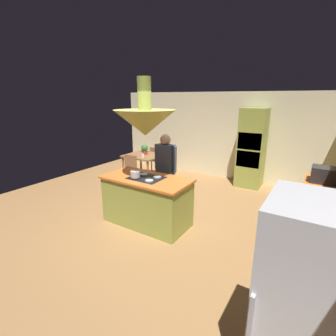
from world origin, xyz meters
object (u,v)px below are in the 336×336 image
cooking_pot_on_cooktop (135,174)px  person_at_island (165,168)px  oven_tower (252,148)px  canister_sugar (324,197)px  chair_by_back_wall (157,158)px  dining_table (144,158)px  potted_plant_on_table (145,149)px  chair_facing_island (128,169)px  microwave_on_counter (326,175)px  canister_flour (324,203)px  refrigerator (307,311)px  cup_on_table (143,156)px  kitchen_island (147,201)px

cooking_pot_on_cooktop → person_at_island: bearing=80.6°
oven_tower → canister_sugar: size_ratio=10.71×
chair_by_back_wall → canister_sugar: bearing=152.3°
person_at_island → chair_by_back_wall: person_at_island is taller
dining_table → chair_by_back_wall: bearing=90.0°
oven_tower → potted_plant_on_table: size_ratio=7.10×
chair_by_back_wall → potted_plant_on_table: (0.01, -0.66, 0.42)m
chair_facing_island → cooking_pot_on_cooktop: (1.54, -1.53, 0.52)m
oven_tower → chair_facing_island: 3.40m
chair_by_back_wall → canister_sugar: size_ratio=4.38×
canister_sugar → microwave_on_counter: (0.00, 1.08, 0.04)m
chair_by_back_wall → cooking_pot_on_cooktop: size_ratio=4.83×
canister_flour → refrigerator: bearing=-91.2°
chair_by_back_wall → cup_on_table: bearing=99.4°
refrigerator → person_at_island: (-2.82, 2.40, 0.09)m
person_at_island → canister_sugar: person_at_island is taller
chair_by_back_wall → cooking_pot_on_cooktop: (1.54, -2.93, 0.52)m
person_at_island → microwave_on_counter: 2.97m
kitchen_island → chair_facing_island: (-1.70, 1.40, 0.03)m
kitchen_island → cooking_pot_on_cooktop: size_ratio=9.37×
person_at_island → chair_facing_island: size_ratio=1.93×
potted_plant_on_table → chair_by_back_wall: bearing=90.5°
person_at_island → cooking_pot_on_cooktop: (-0.14, -0.83, 0.06)m
microwave_on_counter → canister_flour: bearing=-90.0°
chair_facing_island → microwave_on_counter: (4.54, 0.08, 0.58)m
refrigerator → canister_flour: refrigerator is taller
refrigerator → chair_by_back_wall: (-4.50, 4.50, -0.37)m
refrigerator → dining_table: bearing=139.8°
person_at_island → potted_plant_on_table: (-1.67, 1.44, -0.03)m
chair_facing_island → canister_sugar: (4.54, -1.00, 0.53)m
kitchen_island → potted_plant_on_table: potted_plant_on_table is taller
kitchen_island → microwave_on_counter: 3.26m
dining_table → cooking_pot_on_cooktop: (1.54, -2.23, 0.36)m
kitchen_island → dining_table: kitchen_island is taller
refrigerator → cooking_pot_on_cooktop: (-2.96, 1.57, 0.15)m
kitchen_island → person_at_island: (-0.02, 0.70, 0.49)m
chair_facing_island → microwave_on_counter: 4.58m
dining_table → chair_facing_island: bearing=-90.0°
cup_on_table → cooking_pot_on_cooktop: size_ratio=0.50×
canister_flour → canister_sugar: (0.00, 0.18, 0.01)m
person_at_island → canister_sugar: 2.88m
refrigerator → microwave_on_counter: bearing=89.3°
cup_on_table → microwave_on_counter: 4.41m
dining_table → chair_by_back_wall: chair_by_back_wall is taller
refrigerator → potted_plant_on_table: size_ratio=5.80×
canister_sugar → cooking_pot_on_cooktop: bearing=-169.8°
potted_plant_on_table → cup_on_table: (0.15, -0.27, -0.12)m
dining_table → canister_sugar: size_ratio=5.14×
chair_facing_island → canister_sugar: 4.68m
chair_by_back_wall → chair_facing_island: bearing=90.0°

